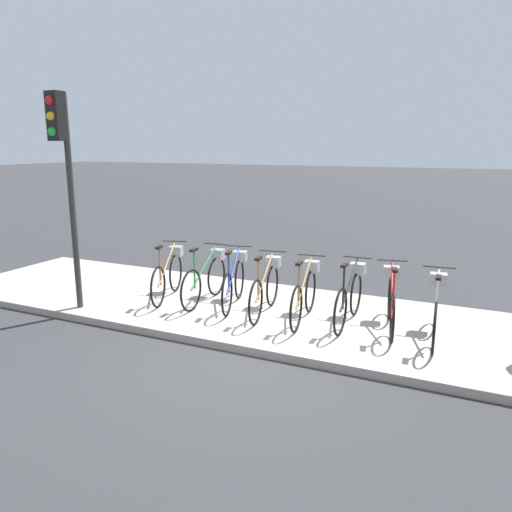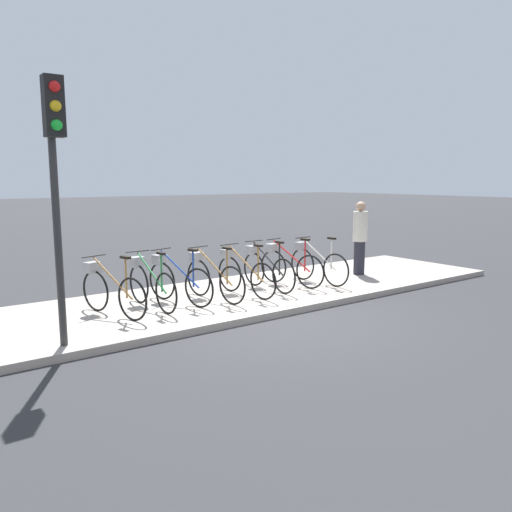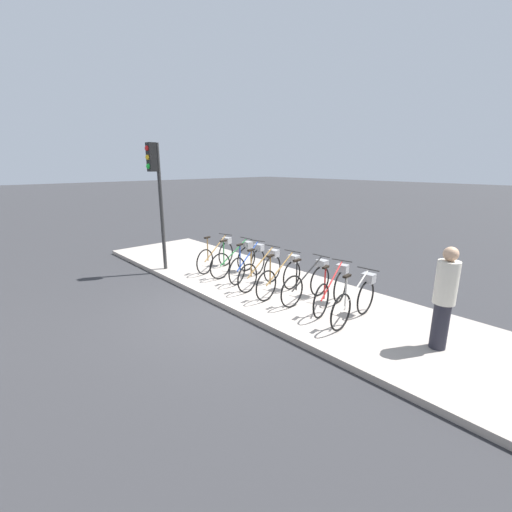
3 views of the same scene
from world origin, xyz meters
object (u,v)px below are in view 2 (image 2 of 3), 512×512
Objects in this scene: parked_bicycle_6 at (288,264)px; pedestrian at (360,236)px; parked_bicycle_2 at (176,279)px; parked_bicycle_5 at (266,267)px; parked_bicycle_3 at (212,276)px; parked_bicycle_0 at (110,289)px; traffic_light at (55,157)px; parked_bicycle_7 at (316,262)px; parked_bicycle_4 at (243,272)px; parked_bicycle_1 at (149,282)px.

pedestrian is (2.15, -0.06, 0.46)m from parked_bicycle_6.
parked_bicycle_2 and parked_bicycle_5 have the same top height.
parked_bicycle_6 is (1.99, 0.15, 0.00)m from parked_bicycle_3.
parked_bicycle_0 is 0.99× the size of parked_bicycle_2.
pedestrian is at bearing 10.11° from traffic_light.
parked_bicycle_7 is at bearing -0.69° from parked_bicycle_0.
parked_bicycle_4 and parked_bicycle_7 have the same top height.
parked_bicycle_7 is at bearing -0.20° from parked_bicycle_3.
parked_bicycle_1 is 3.19m from parked_bicycle_6.
parked_bicycle_7 is (0.65, -0.16, 0.00)m from parked_bicycle_6.
parked_bicycle_1 is 3.06m from traffic_light.
parked_bicycle_1 is at bearing 177.94° from parked_bicycle_7.
traffic_light reaches higher than parked_bicycle_0.
parked_bicycle_3 is (0.66, -0.15, 0.00)m from parked_bicycle_2.
parked_bicycle_3 is 0.97× the size of pedestrian.
pedestrian reaches higher than parked_bicycle_6.
parked_bicycle_1 is 0.54m from parked_bicycle_2.
parked_bicycle_6 is 5.58m from traffic_light.
parked_bicycle_1 is at bearing -177.49° from parked_bicycle_2.
parked_bicycle_3 and parked_bicycle_4 have the same top height.
parked_bicycle_1 is 1.21m from parked_bicycle_3.
traffic_light reaches higher than pedestrian.
parked_bicycle_4 and parked_bicycle_6 have the same top height.
traffic_light is (-3.70, -1.16, 2.08)m from parked_bicycle_4.
parked_bicycle_4 is at bearing -1.69° from parked_bicycle_0.
traffic_light is at bearing -165.00° from parked_bicycle_6.
parked_bicycle_3 is at bearing 21.54° from traffic_light.
parked_bicycle_4 is 1.01× the size of parked_bicycle_6.
pedestrian is at bearing -1.70° from parked_bicycle_6.
parked_bicycle_3 is 4.17m from pedestrian.
pedestrian reaches higher than parked_bicycle_7.
parked_bicycle_5 is (0.68, 0.16, 0.00)m from parked_bicycle_4.
parked_bicycle_4 is (2.64, -0.08, 0.00)m from parked_bicycle_0.
parked_bicycle_3 is at bearing -178.79° from pedestrian.
parked_bicycle_2 is 3.42m from traffic_light.
parked_bicycle_3 is at bearing -1.36° from parked_bicycle_0.
parked_bicycle_6 is (3.19, 0.02, 0.00)m from parked_bicycle_1.
parked_bicycle_5 is at bearing -0.06° from parked_bicycle_1.
parked_bicycle_2 is 0.97× the size of parked_bicycle_7.
parked_bicycle_5 is at bearing -0.75° from parked_bicycle_2.
parked_bicycle_1 and parked_bicycle_2 have the same top height.
pedestrian reaches higher than parked_bicycle_3.
parked_bicycle_0 and parked_bicycle_4 have the same top height.
parked_bicycle_6 is at bearing 1.53° from parked_bicycle_0.
parked_bicycle_6 is (0.62, 0.03, 0.00)m from parked_bicycle_5.
parked_bicycle_5 is at bearing 16.70° from traffic_light.
parked_bicycle_4 is at bearing -179.35° from parked_bicycle_7.
parked_bicycle_2 is 0.47× the size of traffic_light.
parked_bicycle_4 is 3.49m from pedestrian.
parked_bicycle_7 is 0.98× the size of pedestrian.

